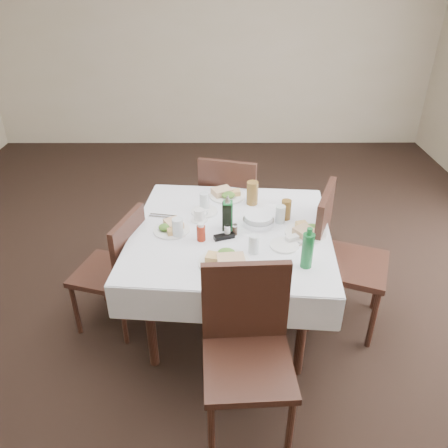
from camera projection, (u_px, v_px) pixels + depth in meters
name	position (u px, v px, depth m)	size (l,w,h in m)	color
ground_plane	(203.00, 298.00, 3.40)	(7.00, 7.00, 0.00)	black
room_shell	(195.00, 70.00, 2.54)	(6.04, 7.04, 2.80)	#BAAB8B
dining_table	(231.00, 240.00, 2.87)	(1.38, 1.38, 0.76)	black
chair_north	(230.00, 203.00, 3.60)	(0.56, 0.56, 0.97)	black
chair_south	(247.00, 341.00, 2.27)	(0.48, 0.48, 0.97)	black
chair_east	(338.00, 251.00, 2.95)	(0.62, 0.62, 1.00)	black
chair_west	(118.00, 265.00, 2.92)	(0.52, 0.52, 0.89)	black
meal_north	(227.00, 194.00, 3.22)	(0.26, 0.26, 0.06)	white
meal_south	(226.00, 260.00, 2.48)	(0.30, 0.30, 0.07)	white
meal_east	(306.00, 231.00, 2.76)	(0.26, 0.26, 0.06)	white
meal_west	(171.00, 228.00, 2.81)	(0.23, 0.23, 0.05)	white
side_plate_a	(204.00, 212.00, 3.02)	(0.18, 0.18, 0.01)	white
side_plate_b	(284.00, 245.00, 2.65)	(0.18, 0.18, 0.01)	white
water_n	(204.00, 201.00, 3.04)	(0.07, 0.07, 0.12)	silver
water_s	(254.00, 244.00, 2.57)	(0.06, 0.06, 0.12)	silver
water_e	(280.00, 214.00, 2.88)	(0.06, 0.06, 0.12)	silver
water_w	(178.00, 228.00, 2.72)	(0.07, 0.07, 0.13)	silver
iced_tea_a	(252.00, 193.00, 3.09)	(0.08, 0.08, 0.17)	brown
iced_tea_b	(286.00, 210.00, 2.91)	(0.07, 0.07, 0.14)	brown
bread_basket	(258.00, 220.00, 2.87)	(0.21, 0.21, 0.07)	silver
oil_cruet_dark	(227.00, 215.00, 2.78)	(0.06, 0.06, 0.24)	black
oil_cruet_green	(228.00, 215.00, 2.78)	(0.06, 0.06, 0.25)	#1A7134
ketchup_bottle	(201.00, 232.00, 2.69)	(0.05, 0.05, 0.12)	maroon
salt_shaker	(227.00, 231.00, 2.73)	(0.04, 0.04, 0.08)	white
pepper_shaker	(235.00, 230.00, 2.75)	(0.03, 0.03, 0.07)	#432E22
coffee_mug	(199.00, 215.00, 2.91)	(0.12, 0.11, 0.08)	white
sunglasses	(224.00, 237.00, 2.72)	(0.14, 0.08, 0.03)	black
green_bottle	(308.00, 250.00, 2.42)	(0.07, 0.07, 0.25)	#1A7134
sugar_caddy	(292.00, 239.00, 2.69)	(0.09, 0.07, 0.04)	white
cutlery_n	(251.00, 199.00, 3.19)	(0.06, 0.17, 0.01)	silver
cutlery_s	(211.00, 262.00, 2.50)	(0.10, 0.17, 0.01)	silver
cutlery_e	(296.00, 245.00, 2.66)	(0.16, 0.10, 0.01)	silver
cutlery_w	(163.00, 216.00, 2.97)	(0.19, 0.08, 0.01)	silver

